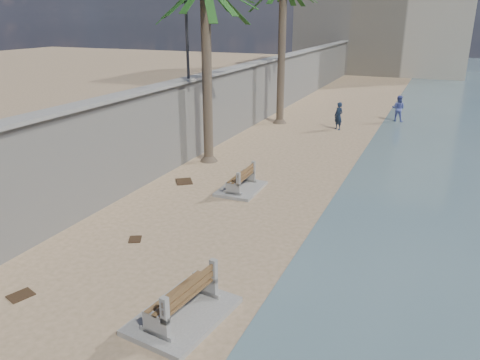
% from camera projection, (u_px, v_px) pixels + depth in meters
% --- Properties ---
extents(ground_plane, '(140.00, 140.00, 0.00)m').
position_uv_depth(ground_plane, '(123.00, 349.00, 9.22)').
color(ground_plane, tan).
extents(seawall, '(0.45, 70.00, 3.50)m').
position_uv_depth(seawall, '(254.00, 94.00, 27.88)').
color(seawall, gray).
rests_on(seawall, ground_plane).
extents(wall_cap, '(0.80, 70.00, 0.12)m').
position_uv_depth(wall_cap, '(254.00, 63.00, 27.28)').
color(wall_cap, gray).
rests_on(wall_cap, seawall).
extents(end_building, '(18.00, 12.00, 14.00)m').
position_uv_depth(end_building, '(386.00, 7.00, 52.62)').
color(end_building, '#B7AA93').
rests_on(end_building, ground_plane).
extents(bench_near, '(1.89, 2.54, 0.99)m').
position_uv_depth(bench_near, '(183.00, 301.00, 10.03)').
color(bench_near, gray).
rests_on(bench_near, ground_plane).
extents(bench_far, '(1.44, 2.08, 0.86)m').
position_uv_depth(bench_far, '(241.00, 181.00, 17.45)').
color(bench_far, gray).
rests_on(bench_far, ground_plane).
extents(streetlight, '(0.28, 0.28, 5.12)m').
position_uv_depth(streetlight, '(186.00, 4.00, 19.29)').
color(streetlight, '#2D2D33').
rests_on(streetlight, wall_cap).
extents(person_a, '(0.78, 0.73, 1.80)m').
position_uv_depth(person_a, '(339.00, 114.00, 26.52)').
color(person_a, '#15233B').
rests_on(person_a, ground_plane).
extents(person_b, '(0.93, 0.77, 1.77)m').
position_uv_depth(person_b, '(398.00, 107.00, 28.62)').
color(person_b, '#535CAB').
rests_on(person_b, ground_plane).
extents(debris_b, '(0.58, 0.65, 0.03)m').
position_uv_depth(debris_b, '(21.00, 295.00, 10.96)').
color(debris_b, '#382616').
rests_on(debris_b, ground_plane).
extents(debris_c, '(0.95, 0.98, 0.03)m').
position_uv_depth(debris_c, '(184.00, 181.00, 18.45)').
color(debris_c, '#382616').
rests_on(debris_c, ground_plane).
extents(debris_d, '(0.52, 0.55, 0.03)m').
position_uv_depth(debris_d, '(135.00, 239.00, 13.70)').
color(debris_d, '#382616').
rests_on(debris_d, ground_plane).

